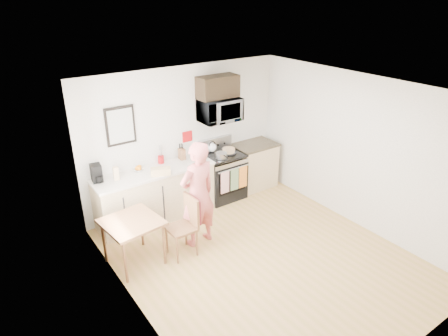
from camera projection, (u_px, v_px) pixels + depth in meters
floor at (262, 257)px, 6.18m from camera, size 4.60×4.60×0.00m
back_wall at (185, 137)px, 7.36m from camera, size 4.00×0.04×2.60m
front_wall at (418, 267)px, 3.93m from camera, size 4.00×0.04×2.60m
left_wall at (134, 227)px, 4.60m from camera, size 0.04×4.60×2.60m
right_wall at (357, 152)px, 6.69m from camera, size 0.04×4.60×2.60m
ceiling at (270, 92)px, 5.11m from camera, size 4.00×4.60×0.04m
window at (109, 181)px, 5.11m from camera, size 0.06×1.40×1.50m
cabinet_left at (156, 196)px, 7.07m from camera, size 2.10×0.60×0.90m
countertop_left at (154, 172)px, 6.88m from camera, size 2.14×0.64×0.04m
cabinet_right at (254, 166)px, 8.24m from camera, size 0.84×0.60×0.90m
countertop_right at (254, 145)px, 8.04m from camera, size 0.88×0.64×0.04m
range at (223, 177)px, 7.80m from camera, size 0.76×0.70×1.16m
microwave at (219, 110)px, 7.34m from camera, size 0.76×0.51×0.42m
upper_cabinet at (218, 87)px, 7.20m from camera, size 0.76×0.35×0.40m
wall_art at (120, 126)px, 6.53m from camera, size 0.50×0.04×0.65m
wall_trivet at (187, 137)px, 7.38m from camera, size 0.20×0.02×0.20m
person at (198, 195)px, 6.21m from camera, size 0.68×0.48×1.75m
dining_table at (132, 226)px, 5.81m from camera, size 0.78×0.78×0.73m
chair at (189, 217)px, 6.09m from camera, size 0.45×0.41×0.96m
knife_block at (182, 154)px, 7.28m from camera, size 0.09×0.13×0.21m
utensil_crock at (161, 156)px, 7.11m from camera, size 0.11×0.11×0.33m
fruit_bowl at (138, 169)px, 6.84m from camera, size 0.27×0.27×0.10m
milk_carton at (116, 173)px, 6.50m from camera, size 0.10×0.10×0.22m
coffee_maker at (97, 174)px, 6.43m from camera, size 0.19×0.26×0.29m
bread_bag at (161, 171)px, 6.69m from camera, size 0.36×0.28×0.12m
cake at (229, 151)px, 7.62m from camera, size 0.29×0.29×0.10m
kettle at (212, 147)px, 7.66m from camera, size 0.17×0.17×0.21m
pot at (222, 155)px, 7.38m from camera, size 0.21×0.36×0.11m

